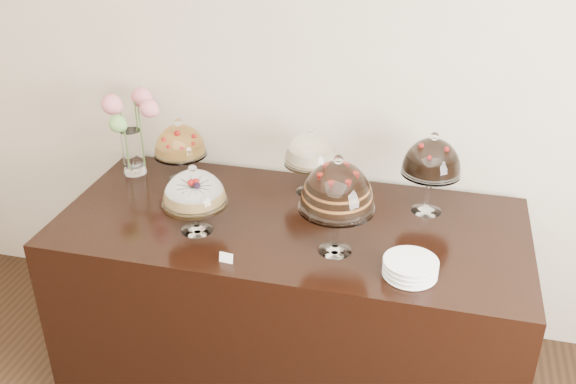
% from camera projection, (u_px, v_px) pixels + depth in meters
% --- Properties ---
extents(wall_back, '(5.00, 0.04, 3.00)m').
position_uv_depth(wall_back, '(348.00, 66.00, 3.18)').
color(wall_back, beige).
rests_on(wall_back, ground).
extents(display_counter, '(2.20, 1.00, 0.90)m').
position_uv_depth(display_counter, '(290.00, 297.00, 3.24)').
color(display_counter, black).
rests_on(display_counter, ground).
extents(cake_stand_sugar_sponge, '(0.30, 0.30, 0.33)m').
position_uv_depth(cake_stand_sugar_sponge, '(194.00, 191.00, 2.86)').
color(cake_stand_sugar_sponge, white).
rests_on(cake_stand_sugar_sponge, display_counter).
extents(cake_stand_choco_layer, '(0.33, 0.33, 0.46)m').
position_uv_depth(cake_stand_choco_layer, '(337.00, 189.00, 2.66)').
color(cake_stand_choco_layer, white).
rests_on(cake_stand_choco_layer, display_counter).
extents(cake_stand_cheesecake, '(0.27, 0.27, 0.36)m').
position_uv_depth(cake_stand_cheesecake, '(311.00, 152.00, 3.18)').
color(cake_stand_cheesecake, white).
rests_on(cake_stand_cheesecake, display_counter).
extents(cake_stand_dark_choco, '(0.28, 0.28, 0.41)m').
position_uv_depth(cake_stand_dark_choco, '(432.00, 160.00, 2.99)').
color(cake_stand_dark_choco, white).
rests_on(cake_stand_dark_choco, display_counter).
extents(cake_stand_fruit_tart, '(0.28, 0.28, 0.34)m').
position_uv_depth(cake_stand_fruit_tart, '(180.00, 143.00, 3.32)').
color(cake_stand_fruit_tart, white).
rests_on(cake_stand_fruit_tart, display_counter).
extents(flower_vase, '(0.31, 0.35, 0.44)m').
position_uv_depth(flower_vase, '(131.00, 125.00, 3.37)').
color(flower_vase, white).
rests_on(flower_vase, display_counter).
extents(plate_stack, '(0.22, 0.22, 0.07)m').
position_uv_depth(plate_stack, '(410.00, 268.00, 2.62)').
color(plate_stack, white).
rests_on(plate_stack, display_counter).
extents(price_card_left, '(0.06, 0.02, 0.04)m').
position_uv_depth(price_card_left, '(226.00, 258.00, 2.72)').
color(price_card_left, white).
rests_on(price_card_left, display_counter).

